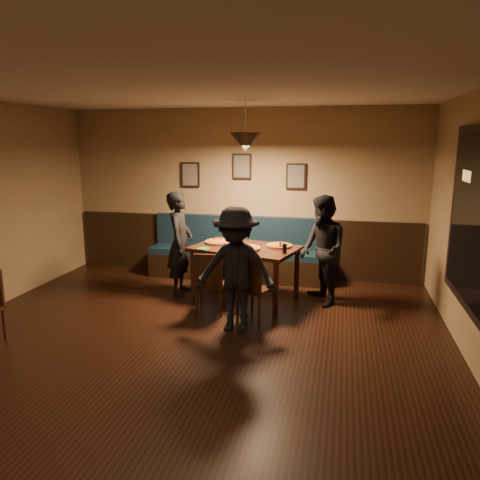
{
  "coord_description": "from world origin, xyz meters",
  "views": [
    {
      "loc": [
        1.66,
        -4.13,
        2.26
      ],
      "look_at": [
        0.33,
        1.87,
        0.95
      ],
      "focal_mm": 34.75,
      "sensor_mm": 36.0,
      "label": 1
    }
  ],
  "objects_px": {
    "dining_table": "(245,273)",
    "diner_right": "(322,250)",
    "booth_bench": "(238,249)",
    "chair_near_left": "(210,282)",
    "soda_glass": "(284,248)",
    "tabasco_bottle": "(280,245)",
    "diner_front": "(236,270)",
    "chair_near_right": "(256,287)",
    "diner_left": "(180,243)"
  },
  "relations": [
    {
      "from": "chair_near_right",
      "to": "diner_right",
      "type": "distance_m",
      "value": 1.18
    },
    {
      "from": "booth_bench",
      "to": "tabasco_bottle",
      "type": "height_order",
      "value": "booth_bench"
    },
    {
      "from": "diner_left",
      "to": "diner_right",
      "type": "distance_m",
      "value": 2.09
    },
    {
      "from": "diner_right",
      "to": "tabasco_bottle",
      "type": "distance_m",
      "value": 0.59
    },
    {
      "from": "chair_near_left",
      "to": "diner_right",
      "type": "bearing_deg",
      "value": 19.45
    },
    {
      "from": "booth_bench",
      "to": "diner_front",
      "type": "height_order",
      "value": "diner_front"
    },
    {
      "from": "diner_left",
      "to": "chair_near_right",
      "type": "bearing_deg",
      "value": -127.27
    },
    {
      "from": "booth_bench",
      "to": "dining_table",
      "type": "distance_m",
      "value": 1.04
    },
    {
      "from": "dining_table",
      "to": "diner_left",
      "type": "xyz_separation_m",
      "value": [
        -1.01,
        0.05,
        0.38
      ]
    },
    {
      "from": "chair_near_left",
      "to": "soda_glass",
      "type": "bearing_deg",
      "value": 15.99
    },
    {
      "from": "dining_table",
      "to": "diner_right",
      "type": "relative_size",
      "value": 0.94
    },
    {
      "from": "dining_table",
      "to": "soda_glass",
      "type": "distance_m",
      "value": 0.8
    },
    {
      "from": "booth_bench",
      "to": "diner_right",
      "type": "relative_size",
      "value": 1.95
    },
    {
      "from": "soda_glass",
      "to": "chair_near_right",
      "type": "bearing_deg",
      "value": -120.73
    },
    {
      "from": "dining_table",
      "to": "diner_front",
      "type": "distance_m",
      "value": 1.21
    },
    {
      "from": "diner_front",
      "to": "tabasco_bottle",
      "type": "distance_m",
      "value": 1.18
    },
    {
      "from": "diner_left",
      "to": "diner_front",
      "type": "height_order",
      "value": "diner_left"
    },
    {
      "from": "tabasco_bottle",
      "to": "diner_front",
      "type": "bearing_deg",
      "value": -108.87
    },
    {
      "from": "booth_bench",
      "to": "diner_front",
      "type": "bearing_deg",
      "value": -77.98
    },
    {
      "from": "chair_near_right",
      "to": "diner_left",
      "type": "xyz_separation_m",
      "value": [
        -1.3,
        0.82,
        0.33
      ]
    },
    {
      "from": "diner_left",
      "to": "chair_near_left",
      "type": "bearing_deg",
      "value": -141.46
    },
    {
      "from": "booth_bench",
      "to": "diner_right",
      "type": "height_order",
      "value": "diner_right"
    },
    {
      "from": "chair_near_left",
      "to": "booth_bench",
      "type": "bearing_deg",
      "value": 83.31
    },
    {
      "from": "dining_table",
      "to": "diner_left",
      "type": "height_order",
      "value": "diner_left"
    },
    {
      "from": "chair_near_left",
      "to": "diner_right",
      "type": "relative_size",
      "value": 0.55
    },
    {
      "from": "chair_near_left",
      "to": "dining_table",
      "type": "bearing_deg",
      "value": 56.15
    },
    {
      "from": "diner_front",
      "to": "soda_glass",
      "type": "height_order",
      "value": "diner_front"
    },
    {
      "from": "booth_bench",
      "to": "chair_near_right",
      "type": "xyz_separation_m",
      "value": [
        0.62,
        -1.75,
        -0.06
      ]
    },
    {
      "from": "booth_bench",
      "to": "soda_glass",
      "type": "relative_size",
      "value": 22.56
    },
    {
      "from": "chair_near_right",
      "to": "diner_left",
      "type": "relative_size",
      "value": 0.57
    },
    {
      "from": "booth_bench",
      "to": "tabasco_bottle",
      "type": "xyz_separation_m",
      "value": [
        0.83,
        -1.02,
        0.34
      ]
    },
    {
      "from": "diner_left",
      "to": "diner_right",
      "type": "relative_size",
      "value": 1.0
    },
    {
      "from": "tabasco_bottle",
      "to": "diner_right",
      "type": "bearing_deg",
      "value": 6.98
    },
    {
      "from": "diner_front",
      "to": "soda_glass",
      "type": "distance_m",
      "value": 1.0
    },
    {
      "from": "diner_right",
      "to": "chair_near_right",
      "type": "bearing_deg",
      "value": -68.92
    },
    {
      "from": "dining_table",
      "to": "chair_near_right",
      "type": "distance_m",
      "value": 0.82
    },
    {
      "from": "chair_near_right",
      "to": "tabasco_bottle",
      "type": "bearing_deg",
      "value": 97.31
    },
    {
      "from": "diner_front",
      "to": "diner_right",
      "type": "bearing_deg",
      "value": 51.97
    },
    {
      "from": "chair_near_right",
      "to": "tabasco_bottle",
      "type": "xyz_separation_m",
      "value": [
        0.21,
        0.73,
        0.39
      ]
    },
    {
      "from": "diner_left",
      "to": "soda_glass",
      "type": "bearing_deg",
      "value": -106.38
    },
    {
      "from": "dining_table",
      "to": "soda_glass",
      "type": "height_order",
      "value": "soda_glass"
    },
    {
      "from": "diner_front",
      "to": "tabasco_bottle",
      "type": "height_order",
      "value": "diner_front"
    },
    {
      "from": "diner_right",
      "to": "booth_bench",
      "type": "bearing_deg",
      "value": -148.23
    },
    {
      "from": "dining_table",
      "to": "diner_front",
      "type": "bearing_deg",
      "value": -68.69
    },
    {
      "from": "booth_bench",
      "to": "soda_glass",
      "type": "distance_m",
      "value": 1.59
    },
    {
      "from": "diner_left",
      "to": "booth_bench",
      "type": "bearing_deg",
      "value": -41.32
    },
    {
      "from": "soda_glass",
      "to": "tabasco_bottle",
      "type": "height_order",
      "value": "soda_glass"
    },
    {
      "from": "chair_near_right",
      "to": "diner_front",
      "type": "distance_m",
      "value": 0.52
    },
    {
      "from": "chair_near_left",
      "to": "tabasco_bottle",
      "type": "relative_size",
      "value": 7.32
    },
    {
      "from": "booth_bench",
      "to": "soda_glass",
      "type": "height_order",
      "value": "booth_bench"
    }
  ]
}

